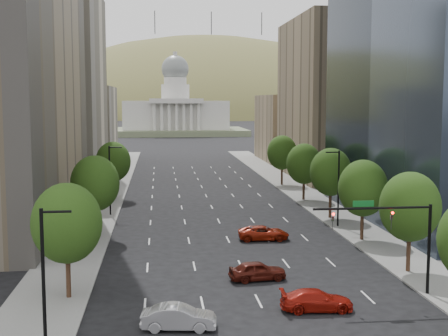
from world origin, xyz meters
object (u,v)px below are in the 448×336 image
object	(u,v)px
car_silver	(179,317)
car_red_far	(264,233)
car_maroon	(257,271)
traffic_signal	(398,229)
capitol	(176,115)
car_red_near	(317,300)

from	to	relation	value
car_silver	car_red_far	distance (m)	26.29
car_maroon	car_red_far	xyz separation A→B (m)	(2.99, 14.29, -0.05)
traffic_signal	capitol	world-z (taller)	capitol
capitol	car_maroon	bearing A→B (deg)	-89.80
car_red_near	car_silver	bearing A→B (deg)	106.99
traffic_signal	car_red_far	size ratio (longest dim) A/B	1.69
traffic_signal	car_maroon	xyz separation A→B (m)	(-9.76, 5.20, -4.37)
car_silver	traffic_signal	bearing A→B (deg)	-67.21
car_red_near	car_maroon	world-z (taller)	car_maroon
car_red_near	car_maroon	distance (m)	8.16
car_silver	car_red_far	bearing A→B (deg)	-15.59
capitol	car_red_near	xyz separation A→B (m)	(3.74, -222.11, -7.83)
car_silver	capitol	bearing A→B (deg)	4.73
capitol	car_silver	bearing A→B (deg)	-91.54
capitol	car_silver	size ratio (longest dim) A/B	12.36
traffic_signal	car_red_near	world-z (taller)	traffic_signal
car_maroon	car_red_far	bearing A→B (deg)	-18.66
capitol	car_silver	distance (m)	224.84
car_maroon	car_silver	world-z (taller)	car_maroon
traffic_signal	car_red_far	xyz separation A→B (m)	(-6.78, 19.48, -4.42)
car_red_near	car_maroon	size ratio (longest dim) A/B	1.09
traffic_signal	car_maroon	world-z (taller)	traffic_signal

